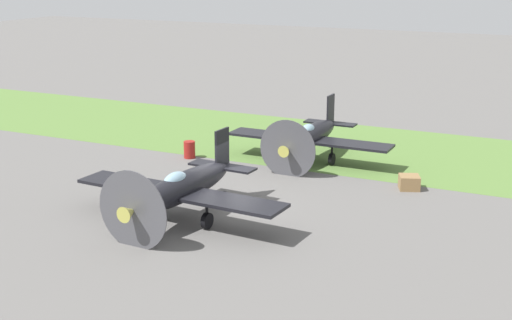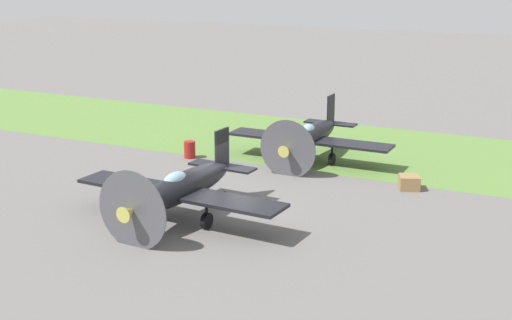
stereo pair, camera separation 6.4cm
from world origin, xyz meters
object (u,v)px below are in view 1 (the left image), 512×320
airplane_lead (182,188)px  fuel_drum (189,150)px  supply_crate (409,182)px  airplane_wingman (310,136)px

airplane_lead → fuel_drum: (4.59, -8.17, -0.92)m
airplane_lead → supply_crate: bearing=-129.1°
airplane_lead → supply_crate: 10.77m
airplane_wingman → supply_crate: airplane_wingman is taller
fuel_drum → supply_crate: fuel_drum is taller
fuel_drum → supply_crate: (-11.77, 0.21, -0.13)m
airplane_lead → airplane_wingman: (-1.32, -10.47, -0.06)m
airplane_lead → fuel_drum: airplane_lead is taller
fuel_drum → supply_crate: size_ratio=1.00×
airplane_wingman → supply_crate: 6.45m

